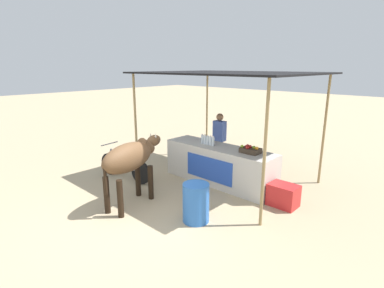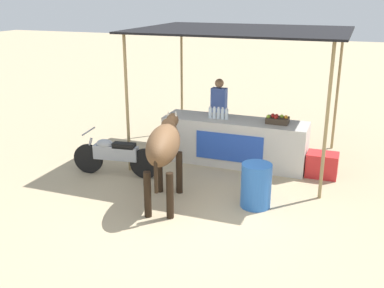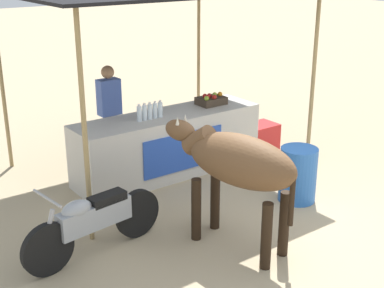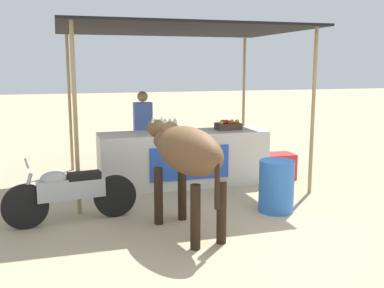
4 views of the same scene
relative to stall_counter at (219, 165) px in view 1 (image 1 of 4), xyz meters
The scene contains 10 objects.
ground_plane 2.25m from the stall_counter, 90.00° to the right, with size 60.00×60.00×0.00m, color tan.
stall_counter is the anchor object (origin of this frame).
stall_awning 2.20m from the stall_counter, 90.00° to the left, with size 4.20×3.20×2.77m.
water_bottle_row 0.69m from the stall_counter, behind, with size 0.43×0.07×0.25m.
fruit_crate 1.03m from the stall_counter, ahead, with size 0.44×0.32×0.18m.
vendor_behind_counter 1.02m from the stall_counter, 128.02° to the left, with size 0.34×0.22×1.65m.
cooler_box 1.84m from the stall_counter, ahead, with size 0.60×0.44×0.48m, color red.
water_barrel 2.06m from the stall_counter, 64.22° to the right, with size 0.51×0.51×0.76m, color blue.
cow 2.40m from the stall_counter, 104.94° to the right, with size 0.83×1.85×1.44m.
motorcycle_parked 2.51m from the stall_counter, 143.67° to the right, with size 1.80×0.55×0.90m.
Camera 1 is at (4.42, -3.54, 2.92)m, focal length 28.00 mm.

